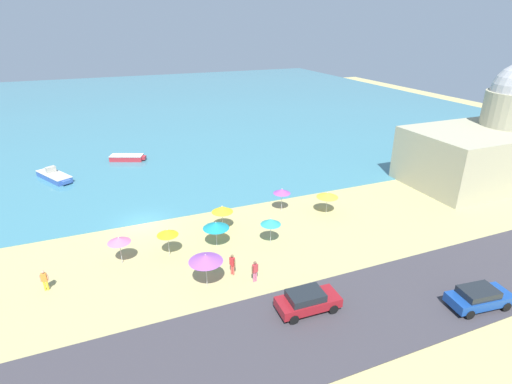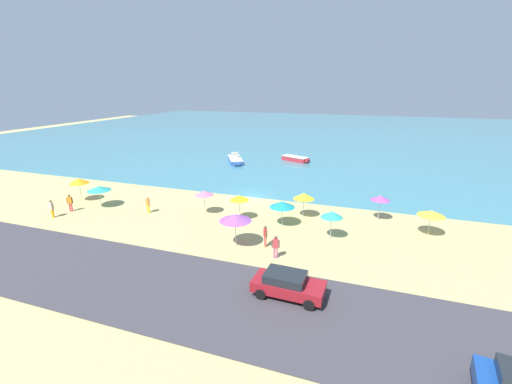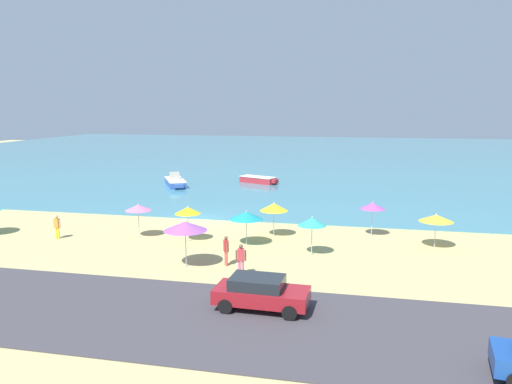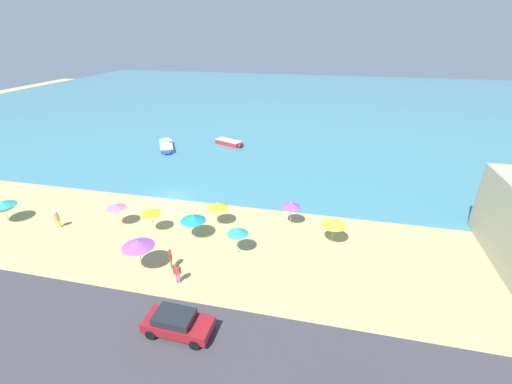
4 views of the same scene
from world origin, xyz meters
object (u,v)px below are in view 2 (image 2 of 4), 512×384
beach_umbrella_5 (99,188)px  bather_3 (148,204)px  skiff_offshore (295,159)px  beach_umbrella_6 (79,181)px  beach_umbrella_0 (204,193)px  skiff_nearshore (235,160)px  bather_0 (70,202)px  bather_4 (265,235)px  beach_umbrella_2 (332,214)px  beach_umbrella_9 (235,218)px  beach_umbrella_1 (282,204)px  beach_umbrella_3 (239,198)px  bather_2 (52,208)px  parked_car_0 (288,284)px  beach_umbrella_8 (431,213)px  beach_umbrella_7 (380,198)px  beach_umbrella_4 (304,196)px  bather_1 (276,246)px

beach_umbrella_5 → bather_3: bearing=1.5°
skiff_offshore → beach_umbrella_6: bearing=-122.9°
beach_umbrella_0 → skiff_nearshore: size_ratio=0.40×
bather_0 → bather_4: size_ratio=1.00×
bather_3 → beach_umbrella_2: bearing=-0.3°
beach_umbrella_0 → beach_umbrella_9: beach_umbrella_9 is taller
skiff_nearshore → beach_umbrella_1: bearing=-58.5°
beach_umbrella_3 → bather_0: bearing=-168.1°
beach_umbrella_5 → bather_2: 4.43m
parked_car_0 → beach_umbrella_0: bearing=135.7°
beach_umbrella_2 → beach_umbrella_5: 22.75m
beach_umbrella_2 → skiff_offshore: beach_umbrella_2 is taller
beach_umbrella_2 → beach_umbrella_8: beach_umbrella_2 is taller
beach_umbrella_0 → beach_umbrella_5: bearing=-171.1°
beach_umbrella_7 → bather_4: 11.71m
beach_umbrella_0 → beach_umbrella_9: bearing=-45.0°
beach_umbrella_7 → bather_2: size_ratio=1.42×
beach_umbrella_7 → bather_4: beach_umbrella_7 is taller
bather_2 → bather_3: size_ratio=1.04×
beach_umbrella_1 → parked_car_0: 10.60m
beach_umbrella_1 → bather_2: 21.15m
beach_umbrella_4 → bather_0: size_ratio=1.39×
beach_umbrella_0 → bather_4: 8.93m
beach_umbrella_1 → bather_1: bearing=-79.4°
beach_umbrella_7 → skiff_offshore: (-12.59, 21.79, -1.70)m
beach_umbrella_0 → beach_umbrella_7: beach_umbrella_7 is taller
bather_3 → beach_umbrella_7: bearing=14.1°
beach_umbrella_1 → beach_umbrella_9: bearing=-114.3°
beach_umbrella_0 → skiff_nearshore: 22.36m
beach_umbrella_2 → beach_umbrella_8: bearing=23.3°
beach_umbrella_8 → beach_umbrella_5: bearing=-173.8°
beach_umbrella_2 → bather_2: 25.17m
bather_3 → beach_umbrella_1: bearing=5.5°
beach_umbrella_1 → bather_1: (1.10, -5.86, -0.98)m
beach_umbrella_6 → beach_umbrella_7: beach_umbrella_6 is taller
beach_umbrella_7 → beach_umbrella_5: bearing=-168.5°
bather_0 → bather_2: 1.79m
parked_car_0 → beach_umbrella_7: bearing=70.8°
bather_4 → bather_2: bearing=-177.9°
beach_umbrella_4 → beach_umbrella_5: (-19.74, -3.89, -0.11)m
beach_umbrella_1 → bather_3: bearing=-174.5°
beach_umbrella_2 → beach_umbrella_0: bearing=172.2°
beach_umbrella_1 → beach_umbrella_2: size_ratio=0.95×
beach_umbrella_9 → skiff_nearshore: 29.16m
beach_umbrella_3 → beach_umbrella_9: (1.71, -5.08, 0.24)m
beach_umbrella_9 → bather_1: bearing=-13.8°
beach_umbrella_4 → bather_0: bearing=-164.7°
skiff_offshore → beach_umbrella_8: bearing=-55.4°
beach_umbrella_3 → bather_1: beach_umbrella_3 is taller
beach_umbrella_3 → beach_umbrella_4: (5.34, 2.46, -0.03)m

